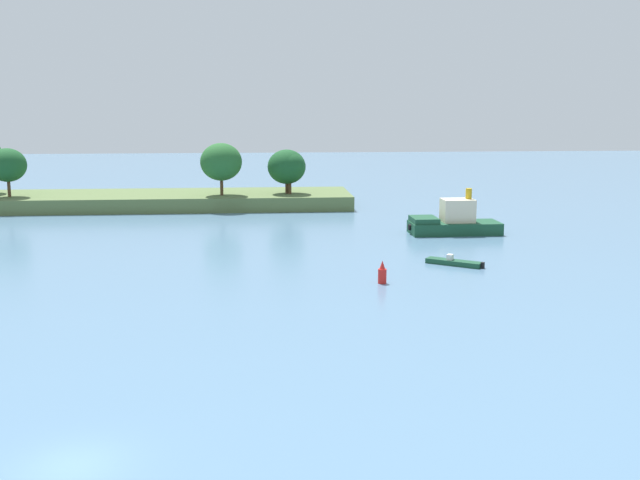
# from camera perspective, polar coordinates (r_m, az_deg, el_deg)

# --- Properties ---
(ground_plane) EXTENTS (400.00, 400.00, 0.00)m
(ground_plane) POSITION_cam_1_polar(r_m,az_deg,el_deg) (33.81, -18.11, -15.84)
(ground_plane) COLOR slate
(treeline_island) EXTENTS (80.91, 13.59, 10.09)m
(treeline_island) POSITION_cam_1_polar(r_m,az_deg,el_deg) (111.93, -17.91, 3.51)
(treeline_island) COLOR #566B3D
(treeline_island) RESTS_ON ground
(tugboat) EXTENTS (10.41, 4.32, 5.15)m
(tugboat) POSITION_cam_1_polar(r_m,az_deg,el_deg) (87.16, 10.00, 1.34)
(tugboat) COLOR #19472D
(tugboat) RESTS_ON ground
(small_motorboat) EXTENTS (4.88, 4.04, 0.96)m
(small_motorboat) POSITION_cam_1_polar(r_m,az_deg,el_deg) (70.37, 10.07, -1.67)
(small_motorboat) COLOR #19472D
(small_motorboat) RESTS_ON ground
(channel_buoy_red) EXTENTS (0.70, 0.70, 1.90)m
(channel_buoy_red) POSITION_cam_1_polar(r_m,az_deg,el_deg) (62.41, 4.71, -2.54)
(channel_buoy_red) COLOR red
(channel_buoy_red) RESTS_ON ground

